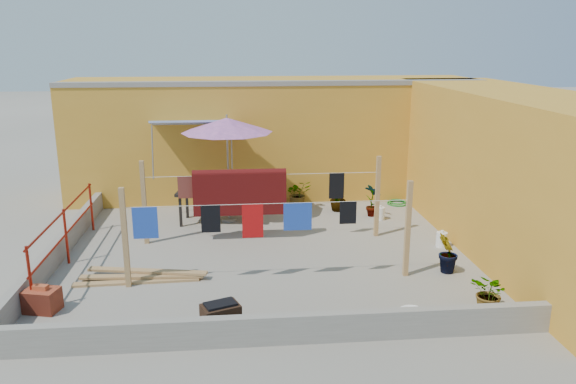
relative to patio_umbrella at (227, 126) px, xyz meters
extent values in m
plane|color=#9E998E|center=(0.74, -2.22, -2.29)|extent=(80.00, 80.00, 0.00)
cube|color=gold|center=(1.24, 2.48, -0.69)|extent=(11.00, 2.40, 3.20)
cube|color=gray|center=(1.24, 1.43, 0.86)|extent=(11.00, 0.35, 0.12)
cube|color=#2D51B2|center=(-0.86, 0.93, -0.04)|extent=(2.00, 0.79, 0.22)
cylinder|color=gray|center=(-1.81, 0.56, -0.69)|extent=(0.03, 0.30, 1.28)
cylinder|color=gray|center=(0.09, 0.56, -0.69)|extent=(0.03, 0.30, 1.28)
cube|color=gold|center=(5.94, -2.22, -0.69)|extent=(2.40, 9.00, 3.20)
cube|color=gray|center=(0.74, -5.80, -2.07)|extent=(8.30, 0.16, 0.44)
cube|color=gray|center=(-3.34, -2.22, -2.07)|extent=(0.16, 7.30, 0.44)
cylinder|color=maroon|center=(-3.11, -4.42, -1.74)|extent=(0.05, 0.05, 1.10)
cylinder|color=maroon|center=(-3.11, -2.42, -1.74)|extent=(0.05, 0.05, 1.10)
cylinder|color=maroon|center=(-3.11, -0.42, -1.74)|extent=(0.05, 0.05, 1.10)
cylinder|color=maroon|center=(-3.11, -2.42, -1.24)|extent=(0.04, 4.20, 0.04)
cylinder|color=maroon|center=(-3.11, -2.42, -1.69)|extent=(0.04, 4.20, 0.04)
cube|color=tan|center=(-1.76, -3.62, -1.39)|extent=(0.09, 0.09, 1.80)
cube|color=tan|center=(3.24, -3.62, -1.39)|extent=(0.09, 0.09, 1.80)
cube|color=tan|center=(3.24, -1.42, -1.39)|extent=(0.09, 0.09, 1.80)
cube|color=tan|center=(-1.76, -1.42, -1.39)|extent=(0.09, 0.09, 1.80)
cylinder|color=silver|center=(0.74, -3.62, -0.84)|extent=(5.00, 0.01, 0.01)
cylinder|color=silver|center=(0.74, -1.42, -0.84)|extent=(5.00, 0.01, 0.01)
cube|color=#480C0C|center=(0.25, -1.42, -1.25)|extent=(1.97, 0.22, 0.91)
cube|color=black|center=(2.33, -1.42, -1.13)|extent=(0.33, 0.02, 0.57)
cube|color=maroon|center=(-0.86, -1.42, -1.08)|extent=(0.37, 0.02, 0.47)
cube|color=#2043AF|center=(-1.40, -3.62, -1.13)|extent=(0.43, 0.02, 0.57)
cube|color=black|center=(-0.28, -3.62, -1.09)|extent=(0.33, 0.02, 0.49)
cube|color=#AE0D0F|center=(0.45, -3.62, -1.15)|extent=(0.37, 0.02, 0.61)
cube|color=#2043AF|center=(1.24, -3.62, -1.09)|extent=(0.50, 0.02, 0.50)
cube|color=black|center=(2.14, -3.62, -1.05)|extent=(0.30, 0.02, 0.41)
cylinder|color=gray|center=(0.00, 0.00, -2.26)|extent=(0.38, 0.38, 0.06)
cylinder|color=gray|center=(0.00, 0.00, -1.07)|extent=(0.05, 0.05, 2.44)
cone|color=#CF6FB9|center=(0.00, 0.00, 0.02)|extent=(2.73, 2.73, 0.34)
cylinder|color=gray|center=(0.00, 0.00, 0.21)|extent=(0.04, 0.04, 0.11)
cube|color=black|center=(-0.34, -0.13, -1.53)|extent=(1.80, 1.08, 0.06)
cube|color=black|center=(-1.12, -0.36, -1.92)|extent=(0.06, 0.06, 0.74)
cube|color=black|center=(-1.02, 0.31, -1.92)|extent=(0.06, 0.06, 0.74)
cube|color=black|center=(0.34, -0.57, -1.92)|extent=(0.06, 0.06, 0.74)
cube|color=black|center=(0.44, 0.10, -1.92)|extent=(0.06, 0.06, 0.74)
cube|color=#A63A26|center=(-2.96, -4.44, -2.11)|extent=(0.59, 0.49, 0.37)
cube|color=#BB542C|center=(-2.96, -4.44, -1.88)|extent=(0.25, 0.17, 0.07)
cube|color=tan|center=(-1.64, -3.49, -2.27)|extent=(2.22, 0.23, 0.04)
cube|color=tan|center=(-1.56, -3.37, -2.22)|extent=(2.22, 0.27, 0.04)
cube|color=tan|center=(-1.48, -3.25, -2.17)|extent=(2.20, 0.58, 0.04)
cube|color=#311E13|center=(-0.10, -5.42, -2.07)|extent=(0.63, 0.53, 0.45)
cube|color=black|center=(-0.10, -5.42, -1.83)|extent=(0.52, 0.41, 0.04)
cylinder|color=white|center=(2.89, -5.14, -2.27)|extent=(0.41, 0.41, 0.05)
torus|color=white|center=(2.89, -5.14, -2.24)|extent=(0.44, 0.44, 0.04)
cylinder|color=white|center=(4.44, -2.23, -2.14)|extent=(0.23, 0.23, 0.31)
cylinder|color=white|center=(4.44, -2.23, -1.96)|extent=(0.06, 0.06, 0.05)
cylinder|color=white|center=(3.63, -0.28, -2.14)|extent=(0.23, 0.23, 0.31)
cylinder|color=white|center=(3.63, -0.28, -1.97)|extent=(0.06, 0.06, 0.05)
torus|color=#1B7B20|center=(4.43, 0.98, -2.27)|extent=(0.54, 0.54, 0.04)
torus|color=#1B7B20|center=(4.43, 0.98, -2.23)|extent=(0.46, 0.46, 0.04)
imported|color=#235317|center=(1.78, 0.98, -1.94)|extent=(0.75, 0.69, 0.71)
imported|color=#235317|center=(2.74, 0.54, -1.94)|extent=(0.40, 0.40, 0.71)
imported|color=#235317|center=(3.49, 0.00, -1.88)|extent=(0.49, 0.53, 0.83)
imported|color=#235317|center=(4.04, -3.59, -1.89)|extent=(0.51, 0.55, 0.80)
imported|color=#235317|center=(4.14, -5.18, -1.97)|extent=(0.73, 0.76, 0.66)
camera|label=1|loc=(0.17, -12.97, 1.89)|focal=35.00mm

